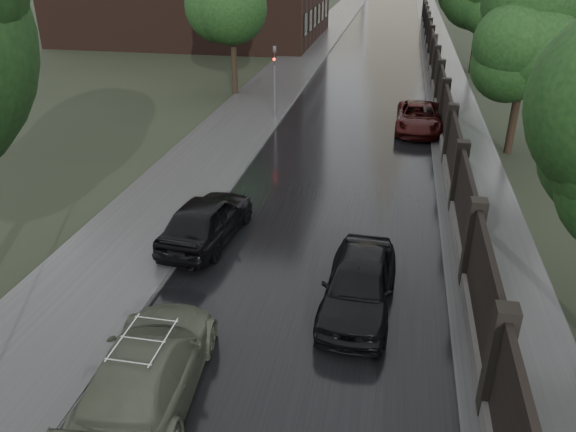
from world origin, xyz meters
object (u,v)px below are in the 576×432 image
Objects in this scene: car_right_near at (359,284)px; volga_sedan at (147,370)px; traffic_light at (275,77)px; car_right_far at (419,117)px; tree_left_far at (232,9)px; tree_right_b at (527,44)px; tree_right_c at (481,3)px; hatchback_left at (206,219)px.

volga_sedan is at bearing -132.31° from car_right_near.
volga_sedan is 1.16× the size of car_right_near.
traffic_light reaches higher than volga_sedan.
tree_left_far is at bearing 155.89° from car_right_far.
tree_right_b is at bearing -14.24° from traffic_light.
tree_right_c is 1.75× the size of traffic_light.
volga_sedan is (-10.06, -35.94, -4.18)m from tree_right_c.
tree_right_c is at bearing -110.77° from volga_sedan.
tree_right_b reaches higher than car_right_far.
car_right_far is (11.40, -5.30, -4.55)m from tree_left_far.
tree_right_b is (15.50, -8.00, -0.29)m from tree_left_far.
car_right_far is at bearing 146.60° from tree_right_b.
tree_right_b is 18.00m from tree_right_c.
traffic_light is 0.88× the size of car_right_near.
tree_right_b is 6.50m from car_right_far.
tree_right_b is at bearing -124.40° from volga_sedan.
tree_right_b is 1.33× the size of volga_sedan.
traffic_light is 0.76× the size of volga_sedan.
car_right_near is at bearing -70.61° from traffic_light.
tree_right_b is 1.52× the size of hatchback_left.
hatchback_left is at bearing -116.47° from car_right_far.
car_right_near is at bearing 156.41° from hatchback_left.
traffic_light reaches higher than car_right_near.
traffic_light is at bearing -90.37° from volga_sedan.
car_right_near is (-5.90, -13.77, -4.18)m from tree_right_b.
traffic_light reaches higher than hatchback_left.
tree_right_c reaches higher than car_right_far.
traffic_light is 13.98m from hatchback_left.
tree_right_b is at bearing 69.39° from car_right_near.
tree_right_c is at bearing 51.82° from traffic_light.
volga_sedan is 1.06× the size of car_right_far.
traffic_light is (-11.80, 2.99, -2.55)m from tree_right_b.
car_right_near is (5.20, -2.90, -0.02)m from hatchback_left.
tree_right_b is 20.99m from volga_sedan.
tree_left_far reaches higher than volga_sedan.
tree_right_b is 1.55× the size of car_right_near.
volga_sedan is 21.49m from car_right_far.
tree_right_c is 1.55× the size of car_right_near.
tree_left_far reaches higher than tree_right_b.
traffic_light is at bearing 165.76° from tree_right_b.
tree_left_far is 24.21m from car_right_near.
tree_right_b reaches higher than car_right_near.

